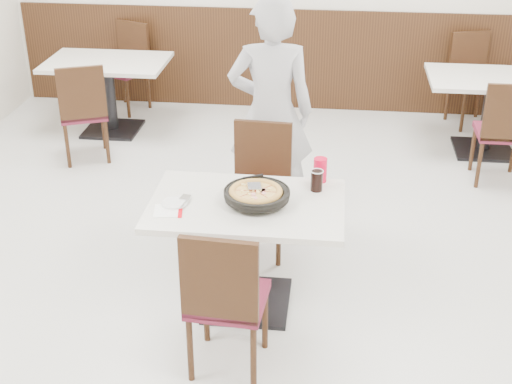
# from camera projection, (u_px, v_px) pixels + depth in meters

# --- Properties ---
(floor) EXTENTS (7.00, 7.00, 0.00)m
(floor) POSITION_uv_depth(u_px,v_px,m) (244.00, 277.00, 5.00)
(floor) COLOR beige
(floor) RESTS_ON ground
(wainscot_back) EXTENTS (5.90, 0.03, 1.10)m
(wainscot_back) POSITION_uv_depth(u_px,v_px,m) (285.00, 59.00, 7.83)
(wainscot_back) COLOR black
(wainscot_back) RESTS_ON floor
(main_table) EXTENTS (1.22, 0.82, 0.75)m
(main_table) POSITION_uv_depth(u_px,v_px,m) (247.00, 254.00, 4.56)
(main_table) COLOR white
(main_table) RESTS_ON floor
(chair_near) EXTENTS (0.45, 0.45, 0.95)m
(chair_near) POSITION_uv_depth(u_px,v_px,m) (228.00, 296.00, 3.98)
(chair_near) COLOR black
(chair_near) RESTS_ON floor
(chair_far) EXTENTS (0.45, 0.45, 0.95)m
(chair_far) POSITION_uv_depth(u_px,v_px,m) (258.00, 193.00, 5.11)
(chair_far) COLOR black
(chair_far) RESTS_ON floor
(trivet) EXTENTS (0.11, 0.11, 0.04)m
(trivet) POSITION_uv_depth(u_px,v_px,m) (247.00, 196.00, 4.43)
(trivet) COLOR black
(trivet) RESTS_ON main_table
(pizza_pan) EXTENTS (0.41, 0.41, 0.01)m
(pizza_pan) POSITION_uv_depth(u_px,v_px,m) (257.00, 197.00, 4.36)
(pizza_pan) COLOR black
(pizza_pan) RESTS_ON trivet
(pizza) EXTENTS (0.31, 0.31, 0.02)m
(pizza) POSITION_uv_depth(u_px,v_px,m) (256.00, 194.00, 4.36)
(pizza) COLOR #BB8B3E
(pizza) RESTS_ON pizza_pan
(pizza_server) EXTENTS (0.10, 0.12, 0.00)m
(pizza_server) POSITION_uv_depth(u_px,v_px,m) (254.00, 186.00, 4.39)
(pizza_server) COLOR silver
(pizza_server) RESTS_ON pizza
(napkin) EXTENTS (0.19, 0.19, 0.00)m
(napkin) POSITION_uv_depth(u_px,v_px,m) (168.00, 210.00, 4.29)
(napkin) COLOR white
(napkin) RESTS_ON main_table
(side_plate) EXTENTS (0.16, 0.16, 0.01)m
(side_plate) POSITION_uv_depth(u_px,v_px,m) (174.00, 203.00, 4.36)
(side_plate) COLOR white
(side_plate) RESTS_ON napkin
(fork) EXTENTS (0.04, 0.14, 0.00)m
(fork) POSITION_uv_depth(u_px,v_px,m) (185.00, 203.00, 4.35)
(fork) COLOR silver
(fork) RESTS_ON side_plate
(cola_glass) EXTENTS (0.08, 0.08, 0.13)m
(cola_glass) POSITION_uv_depth(u_px,v_px,m) (317.00, 181.00, 4.51)
(cola_glass) COLOR black
(cola_glass) RESTS_ON main_table
(red_cup) EXTENTS (0.09, 0.09, 0.16)m
(red_cup) POSITION_uv_depth(u_px,v_px,m) (320.00, 170.00, 4.62)
(red_cup) COLOR red
(red_cup) RESTS_ON main_table
(diner_person) EXTENTS (0.69, 0.49, 1.78)m
(diner_person) POSITION_uv_depth(u_px,v_px,m) (271.00, 113.00, 5.38)
(diner_person) COLOR silver
(diner_person) RESTS_ON floor
(bg_table_left) EXTENTS (1.21, 0.82, 0.75)m
(bg_table_left) POSITION_uv_depth(u_px,v_px,m) (110.00, 96.00, 7.27)
(bg_table_left) COLOR white
(bg_table_left) RESTS_ON floor
(bg_chair_left_near) EXTENTS (0.55, 0.55, 0.95)m
(bg_chair_left_near) POSITION_uv_depth(u_px,v_px,m) (83.00, 111.00, 6.61)
(bg_chair_left_near) COLOR black
(bg_chair_left_near) RESTS_ON floor
(bg_chair_left_far) EXTENTS (0.56, 0.56, 0.95)m
(bg_chair_left_far) POSITION_uv_depth(u_px,v_px,m) (124.00, 69.00, 7.78)
(bg_chair_left_far) COLOR black
(bg_chair_left_far) RESTS_ON floor
(bg_table_right) EXTENTS (1.29, 0.94, 0.75)m
(bg_table_right) POSITION_uv_depth(u_px,v_px,m) (488.00, 115.00, 6.80)
(bg_table_right) COLOR white
(bg_table_right) RESTS_ON floor
(bg_chair_right_near) EXTENTS (0.42, 0.42, 0.95)m
(bg_chair_right_near) POSITION_uv_depth(u_px,v_px,m) (501.00, 130.00, 6.18)
(bg_chair_right_near) COLOR black
(bg_chair_right_near) RESTS_ON floor
(bg_chair_right_far) EXTENTS (0.53, 0.53, 0.95)m
(bg_chair_right_far) POSITION_uv_depth(u_px,v_px,m) (474.00, 81.00, 7.39)
(bg_chair_right_far) COLOR black
(bg_chair_right_far) RESTS_ON floor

